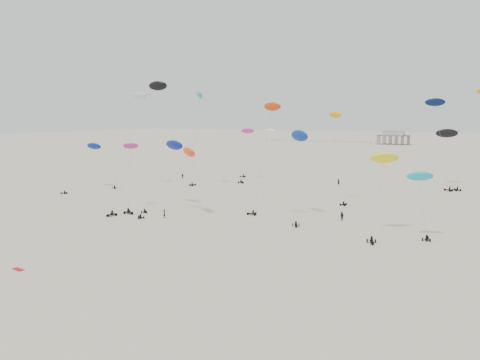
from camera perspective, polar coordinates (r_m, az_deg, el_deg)
The scene contains 24 objects.
ground_plane at distance 195.03m, azimuth 14.73°, elevation 1.89°, with size 900.00×900.00×0.00m, color beige.
pavilion_main at distance 344.01m, azimuth 18.19°, elevation 4.85°, with size 21.00×13.00×9.80m.
pier_fence at distance 355.27m, azimuth 9.82°, elevation 4.64°, with size 80.20×0.20×1.50m.
rig_0 at distance 93.60m, azimuth -11.68°, elevation 6.59°, with size 7.82×11.07×26.19m.
rig_1 at distance 78.94m, azimuth 21.26°, elevation -1.16°, with size 4.81×6.20×10.49m.
rig_4 at distance 79.78m, azimuth 16.90°, elevation 0.69°, with size 5.31×14.31×15.08m.
rig_5 at distance 106.19m, azimuth 11.87°, elevation 4.34°, with size 7.11×9.66×20.47m.
rig_6 at distance 90.20m, azimuth 7.20°, elevation 4.12°, with size 7.31×15.03×18.22m.
rig_7 at distance 140.51m, azimuth 0.69°, elevation 4.09°, with size 6.88×13.84×17.78m.
rig_8 at distance 102.47m, azimuth -8.34°, elevation 3.53°, with size 5.83×15.29×16.70m.
rig_9 at distance 89.13m, azimuth 3.20°, elevation 4.98°, with size 6.14×4.07×21.67m.
rig_10 at distance 133.49m, azimuth 22.99°, elevation 6.67°, with size 8.63×7.44×23.94m.
rig_11 at distance 97.63m, azimuth -13.28°, elevation 0.35°, with size 8.53×10.23×14.86m.
rig_12 at distance 154.28m, azimuth 2.95°, elevation 4.72°, with size 6.82×15.01×18.71m.
rig_13 at distance 133.03m, azimuth -17.72°, elevation 3.41°, with size 6.89×16.52×17.58m.
rig_14 at distance 136.16m, azimuth -12.46°, elevation 8.97°, with size 5.67×15.40×27.12m.
rig_15 at distance 143.99m, azimuth 24.03°, elevation 4.50°, with size 8.20×18.15×19.73m.
rig_16 at distance 132.21m, azimuth -5.07°, elevation 8.63°, with size 4.76×9.42×26.24m.
rig_17 at distance 91.71m, azimuth -6.90°, elevation 2.53°, with size 8.92×12.61×14.78m.
spectator_0 at distance 89.21m, azimuth -9.19°, elevation -4.56°, with size 0.70×0.48×1.92m, color black.
spectator_1 at distance 87.61m, azimuth 12.29°, elevation -4.87°, with size 0.94×0.55×1.92m, color black.
spectator_2 at distance 144.45m, azimuth -7.03°, elevation 0.14°, with size 1.17×0.63×1.99m, color black.
spectator_3 at distance 132.21m, azimuth 11.90°, elevation -0.66°, with size 0.81×0.56×2.24m, color black.
grounded_kite_b at distance 65.05m, azimuth -25.42°, elevation -9.84°, with size 1.80×0.70×0.07m, color #B90B0F.
Camera 1 is at (38.62, 9.75, 18.72)m, focal length 35.00 mm.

